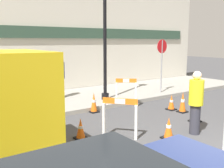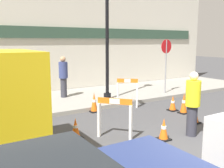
{
  "view_description": "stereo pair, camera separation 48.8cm",
  "coord_description": "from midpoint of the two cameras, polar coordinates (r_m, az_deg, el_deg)",
  "views": [
    {
      "loc": [
        -5.09,
        -3.1,
        2.42
      ],
      "look_at": [
        -0.1,
        3.96,
        1.0
      ],
      "focal_mm": 42.0,
      "sensor_mm": 36.0,
      "label": 1
    },
    {
      "loc": [
        -4.68,
        -3.37,
        2.42
      ],
      "look_at": [
        -0.1,
        3.96,
        1.0
      ],
      "focal_mm": 42.0,
      "sensor_mm": 36.0,
      "label": 2
    }
  ],
  "objects": [
    {
      "name": "sidewalk_slab",
      "position": [
        11.0,
        -8.05,
        -3.08
      ],
      "size": [
        18.0,
        3.69,
        0.15
      ],
      "color": "gray",
      "rests_on": "ground_plane"
    },
    {
      "name": "stop_sign",
      "position": [
        11.73,
        9.61,
        5.75
      ],
      "size": [
        0.6,
        0.06,
        2.34
      ],
      "rotation": [
        0.0,
        0.0,
        3.19
      ],
      "color": "gray",
      "rests_on": "sidewalk_slab"
    },
    {
      "name": "streetlamp_post",
      "position": [
        10.22,
        -3.01,
        17.21
      ],
      "size": [
        0.44,
        0.44,
        5.77
      ],
      "color": "black",
      "rests_on": "sidewalk_slab"
    },
    {
      "name": "ground_plane",
      "position": [
        6.34,
        20.18,
        -13.71
      ],
      "size": [
        60.0,
        60.0,
        0.0
      ],
      "primitive_type": "plane",
      "color": "#424244"
    },
    {
      "name": "barricade_0",
      "position": [
        9.66,
        1.62,
        -1.74
      ],
      "size": [
        0.68,
        0.58,
        1.06
      ],
      "rotation": [
        0.0,
        0.0,
        2.47
      ],
      "color": "white",
      "rests_on": "ground_plane"
    },
    {
      "name": "person_pedestrian",
      "position": [
        10.74,
        -12.48,
        1.75
      ],
      "size": [
        0.46,
        0.46,
        1.67
      ],
      "rotation": [
        0.0,
        0.0,
        3.48
      ],
      "color": "#33333D",
      "rests_on": "sidewalk_slab"
    },
    {
      "name": "traffic_cone_5",
      "position": [
        6.71,
        10.17,
        -9.54
      ],
      "size": [
        0.3,
        0.3,
        0.55
      ],
      "color": "black",
      "rests_on": "ground_plane"
    },
    {
      "name": "person_worker",
      "position": [
        7.05,
        15.92,
        -3.58
      ],
      "size": [
        0.45,
        0.45,
        1.66
      ],
      "rotation": [
        0.0,
        0.0,
        1.82
      ],
      "color": "#33333D",
      "rests_on": "ground_plane"
    },
    {
      "name": "barricade_1",
      "position": [
        6.58,
        -0.4,
        -7.09
      ],
      "size": [
        0.68,
        0.76,
        1.03
      ],
      "rotation": [
        0.0,
        0.0,
        5.42
      ],
      "color": "white",
      "rests_on": "ground_plane"
    },
    {
      "name": "storefront_facade",
      "position": [
        12.49,
        -12.44,
        10.64
      ],
      "size": [
        18.0,
        0.22,
        5.5
      ],
      "color": "beige",
      "rests_on": "ground_plane"
    },
    {
      "name": "traffic_cone_1",
      "position": [
        6.68,
        -8.96,
        -9.7
      ],
      "size": [
        0.3,
        0.3,
        0.53
      ],
      "color": "black",
      "rests_on": "ground_plane"
    },
    {
      "name": "traffic_cone_0",
      "position": [
        9.02,
        -5.52,
        -4.08
      ],
      "size": [
        0.3,
        0.3,
        0.69
      ],
      "color": "black",
      "rests_on": "ground_plane"
    },
    {
      "name": "traffic_cone_4",
      "position": [
        8.25,
        16.07,
        -5.65
      ],
      "size": [
        0.3,
        0.3,
        0.7
      ],
      "color": "black",
      "rests_on": "ground_plane"
    },
    {
      "name": "traffic_cone_3",
      "position": [
        9.5,
        11.37,
        -4.0
      ],
      "size": [
        0.3,
        0.3,
        0.54
      ],
      "color": "black",
      "rests_on": "ground_plane"
    },
    {
      "name": "traffic_cone_2",
      "position": [
        9.24,
        13.68,
        -3.94
      ],
      "size": [
        0.3,
        0.3,
        0.71
      ],
      "color": "black",
      "rests_on": "ground_plane"
    }
  ]
}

